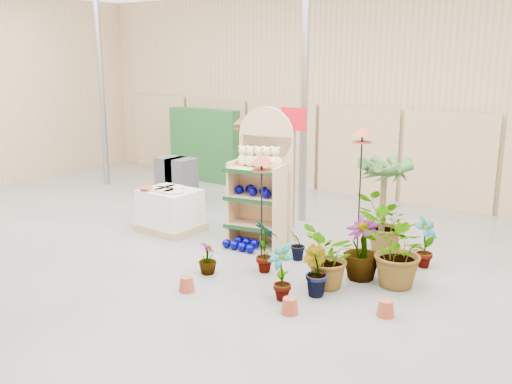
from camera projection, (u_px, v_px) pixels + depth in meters
room at (216, 117)px, 8.36m from camera, size 15.20×12.10×4.70m
display_shelf at (263, 181)px, 9.51m from camera, size 1.04×0.74×2.28m
teddy_bears at (261, 159)px, 9.31m from camera, size 0.85×0.23×0.37m
gazing_balls_shelf at (258, 191)px, 9.44m from camera, size 0.84×0.29×0.16m
gazing_balls_floor at (242, 244)px, 9.33m from camera, size 0.63×0.39×0.15m
pallet_stack at (170, 210)px, 10.25m from camera, size 1.11×0.94×0.79m
charcoal_planters at (177, 181)px, 12.00m from camera, size 0.80×0.50×1.00m
trellis_stock at (204, 145)px, 14.19m from camera, size 2.00×0.30×1.80m
offer_sign at (294, 143)px, 10.11m from camera, size 0.50×0.08×2.20m
bird_table_front at (262, 163)px, 8.09m from camera, size 0.34×0.34×1.73m
bird_table_right at (362, 136)px, 8.55m from camera, size 0.34×0.34×2.06m
bird_table_back at (241, 123)px, 12.58m from camera, size 0.34×0.34×1.75m
palm at (385, 168)px, 8.99m from camera, size 0.70×0.70×1.61m
potted_plant_0 at (265, 246)px, 8.26m from camera, size 0.51×0.44×0.81m
potted_plant_2 at (329, 257)px, 7.67m from camera, size 0.99×1.03×0.89m
potted_plant_3 at (362, 248)px, 8.01m from camera, size 0.66×0.66×0.91m
potted_plant_4 at (425, 242)px, 8.44m from camera, size 0.41×0.49×0.79m
potted_plant_5 at (297, 245)px, 8.76m from camera, size 0.23×0.29×0.51m
potted_plant_6 at (384, 224)px, 9.14m from camera, size 1.07×1.09×0.92m
potted_plant_7 at (207, 258)px, 8.24m from camera, size 0.37×0.37×0.47m
potted_plant_8 at (281, 272)px, 7.33m from camera, size 0.47×0.41×0.76m
potted_plant_9 at (315, 271)px, 7.49m from camera, size 0.45×0.40×0.67m
potted_plant_10 at (396, 251)px, 7.69m from camera, size 1.17×1.23×1.05m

